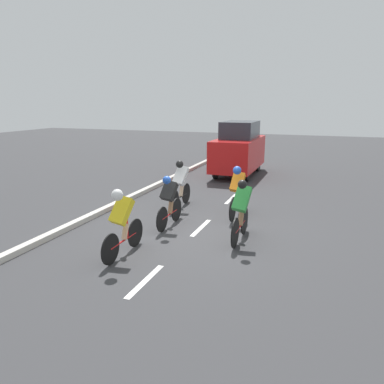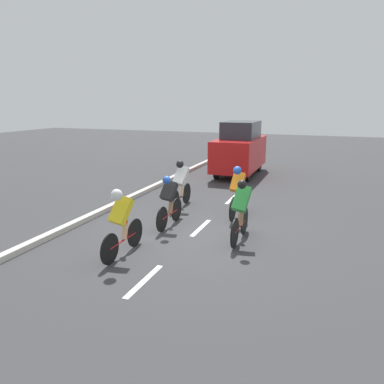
{
  "view_description": "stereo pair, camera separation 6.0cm",
  "coord_description": "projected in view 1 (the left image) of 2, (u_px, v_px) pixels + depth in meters",
  "views": [
    {
      "loc": [
        -3.01,
        8.6,
        3.24
      ],
      "look_at": [
        0.25,
        -0.26,
        0.95
      ],
      "focal_mm": 35.0,
      "sensor_mm": 36.0,
      "label": 1
    },
    {
      "loc": [
        -3.06,
        8.58,
        3.24
      ],
      "look_at": [
        0.25,
        -0.26,
        0.95
      ],
      "focal_mm": 35.0,
      "sensor_mm": 36.0,
      "label": 2
    }
  ],
  "objects": [
    {
      "name": "ground_plane",
      "position": [
        198.0,
        231.0,
        9.62
      ],
      "size": [
        60.0,
        60.0,
        0.0
      ],
      "primitive_type": "plane",
      "color": "#38383A"
    },
    {
      "name": "cyclist_white",
      "position": [
        181.0,
        182.0,
        11.5
      ],
      "size": [
        0.42,
        1.66,
        1.54
      ],
      "color": "black",
      "rests_on": "ground"
    },
    {
      "name": "lane_stripe_far",
      "position": [
        231.0,
        199.0,
        12.77
      ],
      "size": [
        0.12,
        1.4,
        0.01
      ],
      "primitive_type": "cube",
      "color": "white",
      "rests_on": "ground"
    },
    {
      "name": "traffic_cone",
      "position": [
        121.0,
        204.0,
        11.25
      ],
      "size": [
        0.36,
        0.36,
        0.49
      ],
      "color": "black",
      "rests_on": "ground"
    },
    {
      "name": "cyclist_black",
      "position": [
        169.0,
        200.0,
        9.75
      ],
      "size": [
        0.39,
        1.61,
        1.43
      ],
      "color": "black",
      "rests_on": "ground"
    },
    {
      "name": "cyclist_yellow",
      "position": [
        122.0,
        220.0,
        7.84
      ],
      "size": [
        0.41,
        1.7,
        1.54
      ],
      "color": "black",
      "rests_on": "ground"
    },
    {
      "name": "cyclist_green",
      "position": [
        241.0,
        209.0,
        8.7
      ],
      "size": [
        0.41,
        1.68,
        1.55
      ],
      "color": "black",
      "rests_on": "ground"
    },
    {
      "name": "curb",
      "position": [
        97.0,
        213.0,
        10.91
      ],
      "size": [
        0.2,
        27.01,
        0.14
      ],
      "primitive_type": "cube",
      "color": "beige",
      "rests_on": "ground"
    },
    {
      "name": "lane_stripe_near",
      "position": [
        145.0,
        281.0,
        6.94
      ],
      "size": [
        0.12,
        1.4,
        0.01
      ],
      "primitive_type": "cube",
      "color": "white",
      "rests_on": "ground"
    },
    {
      "name": "support_car",
      "position": [
        239.0,
        149.0,
        16.72
      ],
      "size": [
        1.7,
        3.96,
        2.38
      ],
      "color": "black",
      "rests_on": "ground"
    },
    {
      "name": "cyclist_orange",
      "position": [
        237.0,
        190.0,
        10.55
      ],
      "size": [
        0.38,
        1.66,
        1.53
      ],
      "color": "black",
      "rests_on": "ground"
    },
    {
      "name": "lane_stripe_mid",
      "position": [
        201.0,
        228.0,
        9.85
      ],
      "size": [
        0.12,
        1.4,
        0.01
      ],
      "primitive_type": "cube",
      "color": "white",
      "rests_on": "ground"
    }
  ]
}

